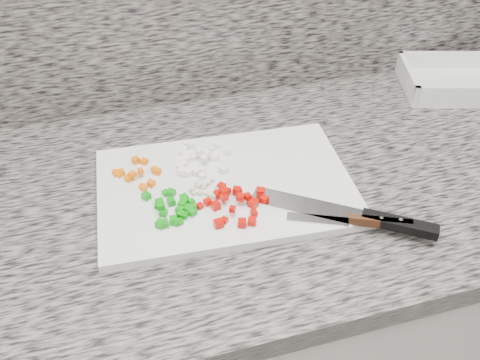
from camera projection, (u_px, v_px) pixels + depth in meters
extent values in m
cube|color=white|center=(241.00, 337.00, 1.24)|extent=(3.92, 0.62, 0.86)
cube|color=slate|center=(242.00, 191.00, 0.95)|extent=(3.96, 0.64, 0.04)
cube|color=silver|center=(226.00, 187.00, 0.92)|extent=(0.45, 0.32, 0.01)
cube|color=orange|center=(154.00, 170.00, 0.94)|extent=(0.01, 0.01, 0.01)
cube|color=orange|center=(119.00, 175.00, 0.93)|extent=(0.01, 0.01, 0.01)
cube|color=orange|center=(133.00, 174.00, 0.92)|extent=(0.01, 0.01, 0.01)
cube|color=orange|center=(136.00, 160.00, 0.96)|extent=(0.02, 0.02, 0.01)
cube|color=orange|center=(117.00, 174.00, 0.93)|extent=(0.01, 0.01, 0.01)
cube|color=orange|center=(145.00, 161.00, 0.96)|extent=(0.01, 0.01, 0.01)
cube|color=orange|center=(151.00, 183.00, 0.91)|extent=(0.02, 0.02, 0.01)
cube|color=orange|center=(144.00, 188.00, 0.90)|extent=(0.01, 0.01, 0.01)
cube|color=orange|center=(121.00, 172.00, 0.93)|extent=(0.01, 0.01, 0.01)
cube|color=orange|center=(121.00, 173.00, 0.93)|extent=(0.01, 0.01, 0.01)
cube|color=orange|center=(140.00, 171.00, 0.92)|extent=(0.01, 0.01, 0.01)
cube|color=orange|center=(142.00, 186.00, 0.90)|extent=(0.01, 0.01, 0.01)
cube|color=orange|center=(158.00, 172.00, 0.93)|extent=(0.01, 0.01, 0.01)
cube|color=orange|center=(115.00, 172.00, 0.93)|extent=(0.01, 0.01, 0.01)
cube|color=orange|center=(144.00, 161.00, 0.96)|extent=(0.01, 0.01, 0.01)
cube|color=orange|center=(128.00, 178.00, 0.92)|extent=(0.02, 0.02, 0.01)
cube|color=orange|center=(141.00, 172.00, 0.92)|extent=(0.01, 0.01, 0.01)
cube|color=white|center=(188.00, 172.00, 0.93)|extent=(0.02, 0.02, 0.01)
cube|color=white|center=(207.00, 154.00, 0.96)|extent=(0.01, 0.01, 0.01)
cube|color=white|center=(187.00, 155.00, 0.97)|extent=(0.02, 0.02, 0.01)
cube|color=white|center=(182.00, 172.00, 0.93)|extent=(0.02, 0.02, 0.01)
cube|color=white|center=(192.00, 145.00, 0.99)|extent=(0.01, 0.01, 0.01)
cube|color=white|center=(185.00, 164.00, 0.95)|extent=(0.01, 0.01, 0.01)
cube|color=white|center=(215.00, 158.00, 0.96)|extent=(0.02, 0.02, 0.01)
cube|color=white|center=(184.00, 149.00, 0.98)|extent=(0.01, 0.01, 0.01)
cube|color=white|center=(217.00, 145.00, 0.99)|extent=(0.01, 0.01, 0.01)
cube|color=white|center=(188.00, 144.00, 0.99)|extent=(0.01, 0.01, 0.01)
cube|color=white|center=(183.00, 161.00, 0.96)|extent=(0.02, 0.02, 0.01)
cube|color=white|center=(227.00, 150.00, 0.98)|extent=(0.02, 0.02, 0.01)
cube|color=white|center=(181.00, 166.00, 0.94)|extent=(0.02, 0.02, 0.01)
cube|color=white|center=(201.00, 170.00, 0.93)|extent=(0.02, 0.02, 0.01)
cube|color=white|center=(199.00, 152.00, 0.96)|extent=(0.01, 0.01, 0.01)
cube|color=white|center=(186.00, 160.00, 0.96)|extent=(0.02, 0.02, 0.01)
cube|color=white|center=(204.00, 158.00, 0.95)|extent=(0.01, 0.01, 0.01)
cube|color=white|center=(193.00, 157.00, 0.97)|extent=(0.01, 0.01, 0.01)
cube|color=white|center=(214.00, 155.00, 0.97)|extent=(0.01, 0.01, 0.01)
cube|color=white|center=(202.00, 176.00, 0.92)|extent=(0.01, 0.01, 0.01)
cube|color=white|center=(182.00, 152.00, 0.98)|extent=(0.01, 0.01, 0.01)
cube|color=white|center=(218.00, 145.00, 0.99)|extent=(0.01, 0.01, 0.01)
cube|color=white|center=(215.00, 156.00, 0.97)|extent=(0.02, 0.02, 0.01)
cube|color=white|center=(211.00, 149.00, 0.98)|extent=(0.01, 0.01, 0.01)
cube|color=white|center=(197.00, 171.00, 0.93)|extent=(0.02, 0.02, 0.01)
cube|color=white|center=(223.00, 169.00, 0.94)|extent=(0.02, 0.02, 0.01)
cube|color=#0C880C|center=(182.00, 205.00, 0.87)|extent=(0.02, 0.02, 0.01)
cube|color=#0C880C|center=(180.00, 210.00, 0.86)|extent=(0.02, 0.02, 0.01)
cube|color=#0C880C|center=(191.00, 202.00, 0.87)|extent=(0.01, 0.01, 0.01)
cube|color=#0C880C|center=(176.00, 222.00, 0.84)|extent=(0.01, 0.01, 0.01)
cube|color=#0C880C|center=(184.00, 197.00, 0.88)|extent=(0.01, 0.01, 0.01)
cube|color=#0C880C|center=(160.00, 202.00, 0.87)|extent=(0.01, 0.01, 0.01)
cube|color=#0C880C|center=(181.00, 215.00, 0.85)|extent=(0.02, 0.02, 0.01)
cube|color=#0C880C|center=(160.00, 224.00, 0.83)|extent=(0.02, 0.02, 0.01)
cube|color=#0C880C|center=(146.00, 196.00, 0.88)|extent=(0.02, 0.02, 0.01)
cube|color=#0C880C|center=(171.00, 193.00, 0.89)|extent=(0.02, 0.02, 0.01)
cube|color=#0C880C|center=(157.00, 205.00, 0.87)|extent=(0.01, 0.01, 0.01)
cube|color=#0C880C|center=(193.00, 207.00, 0.86)|extent=(0.01, 0.01, 0.01)
cube|color=#0C880C|center=(163.00, 213.00, 0.85)|extent=(0.01, 0.01, 0.01)
cube|color=#0C880C|center=(164.00, 224.00, 0.83)|extent=(0.01, 0.01, 0.01)
cube|color=#0C880C|center=(166.00, 193.00, 0.89)|extent=(0.01, 0.01, 0.01)
cube|color=#0C880C|center=(192.00, 212.00, 0.85)|extent=(0.02, 0.02, 0.01)
cube|color=#0C880C|center=(173.00, 220.00, 0.84)|extent=(0.01, 0.01, 0.01)
cube|color=#0C880C|center=(180.00, 222.00, 0.84)|extent=(0.01, 0.01, 0.01)
cube|color=#0C880C|center=(171.00, 202.00, 0.87)|extent=(0.01, 0.01, 0.01)
cube|color=#0C880C|center=(187.00, 208.00, 0.86)|extent=(0.02, 0.02, 0.01)
cube|color=#0C880C|center=(161.00, 206.00, 0.85)|extent=(0.01, 0.01, 0.01)
cube|color=#0C880C|center=(185.00, 201.00, 0.87)|extent=(0.01, 0.01, 0.01)
cube|color=#0C880C|center=(184.00, 215.00, 0.85)|extent=(0.01, 0.01, 0.01)
cube|color=#C10A02|center=(253.00, 203.00, 0.87)|extent=(0.02, 0.02, 0.01)
cube|color=#C10A02|center=(237.00, 191.00, 0.89)|extent=(0.02, 0.02, 0.01)
cube|color=#C10A02|center=(252.00, 221.00, 0.84)|extent=(0.02, 0.02, 0.01)
cube|color=#C10A02|center=(250.00, 202.00, 0.87)|extent=(0.01, 0.01, 0.01)
cube|color=#C10A02|center=(242.00, 223.00, 0.83)|extent=(0.02, 0.02, 0.01)
cube|color=#C10A02|center=(224.00, 192.00, 0.88)|extent=(0.02, 0.02, 0.01)
cube|color=#C10A02|center=(200.00, 206.00, 0.87)|extent=(0.01, 0.01, 0.01)
cube|color=#C10A02|center=(224.00, 220.00, 0.84)|extent=(0.01, 0.01, 0.01)
cube|color=#C10A02|center=(219.00, 223.00, 0.83)|extent=(0.02, 0.02, 0.01)
cube|color=#C10A02|center=(216.00, 206.00, 0.86)|extent=(0.02, 0.02, 0.01)
cube|color=#C10A02|center=(222.00, 187.00, 0.90)|extent=(0.02, 0.02, 0.01)
cube|color=#C10A02|center=(208.00, 202.00, 0.87)|extent=(0.01, 0.01, 0.01)
cube|color=#C10A02|center=(264.00, 199.00, 0.88)|extent=(0.02, 0.02, 0.01)
cube|color=#C10A02|center=(227.00, 191.00, 0.89)|extent=(0.02, 0.02, 0.01)
cube|color=#C10A02|center=(218.00, 195.00, 0.89)|extent=(0.01, 0.01, 0.01)
cube|color=#C10A02|center=(261.00, 192.00, 0.89)|extent=(0.02, 0.02, 0.01)
cube|color=#C10A02|center=(247.00, 196.00, 0.87)|extent=(0.01, 0.01, 0.01)
cube|color=#C10A02|center=(238.00, 191.00, 0.88)|extent=(0.01, 0.01, 0.01)
cube|color=#C10A02|center=(241.00, 197.00, 0.87)|extent=(0.02, 0.02, 0.01)
cube|color=#C10A02|center=(233.00, 209.00, 0.85)|extent=(0.01, 0.01, 0.01)
cube|color=#C10A02|center=(224.00, 197.00, 0.87)|extent=(0.01, 0.01, 0.01)
cube|color=#C10A02|center=(254.00, 213.00, 0.85)|extent=(0.01, 0.01, 0.01)
cube|color=beige|center=(220.00, 193.00, 0.89)|extent=(0.01, 0.01, 0.01)
cube|color=beige|center=(207.00, 194.00, 0.89)|extent=(0.01, 0.01, 0.01)
cube|color=beige|center=(192.00, 190.00, 0.90)|extent=(0.01, 0.01, 0.01)
cube|color=beige|center=(200.00, 193.00, 0.89)|extent=(0.01, 0.01, 0.01)
cube|color=beige|center=(212.00, 180.00, 0.92)|extent=(0.01, 0.01, 0.01)
cube|color=beige|center=(211.00, 195.00, 0.89)|extent=(0.01, 0.01, 0.01)
cube|color=beige|center=(209.00, 183.00, 0.91)|extent=(0.01, 0.01, 0.01)
cube|color=beige|center=(194.00, 193.00, 0.89)|extent=(0.01, 0.01, 0.01)
cube|color=beige|center=(197.00, 183.00, 0.91)|extent=(0.01, 0.01, 0.01)
cube|color=beige|center=(217.00, 188.00, 0.90)|extent=(0.01, 0.01, 0.01)
cube|color=beige|center=(203.00, 188.00, 0.90)|extent=(0.01, 0.01, 0.01)
cube|color=beige|center=(217.00, 188.00, 0.90)|extent=(0.01, 0.01, 0.01)
cube|color=beige|center=(205.00, 185.00, 0.91)|extent=(0.01, 0.01, 0.01)
cube|color=beige|center=(214.00, 197.00, 0.88)|extent=(0.01, 0.01, 0.01)
cube|color=beige|center=(215.00, 195.00, 0.89)|extent=(0.01, 0.01, 0.01)
cube|color=beige|center=(198.00, 186.00, 0.91)|extent=(0.01, 0.01, 0.01)
cube|color=silver|center=(306.00, 206.00, 0.87)|extent=(0.17, 0.14, 0.00)
cube|color=black|center=(400.00, 224.00, 0.83)|extent=(0.11, 0.09, 0.02)
cylinder|color=silver|center=(401.00, 220.00, 0.82)|extent=(0.01, 0.01, 0.00)
cube|color=silver|center=(317.00, 220.00, 0.85)|extent=(0.10, 0.06, 0.00)
cube|color=#4A2612|center=(380.00, 222.00, 0.83)|extent=(0.09, 0.05, 0.02)
cylinder|color=silver|center=(381.00, 218.00, 0.83)|extent=(0.01, 0.01, 0.00)
cube|color=silver|center=(455.00, 86.00, 1.19)|extent=(0.27, 0.23, 0.01)
cube|color=silver|center=(448.00, 60.00, 1.23)|extent=(0.23, 0.08, 0.04)
cube|color=silver|center=(470.00, 95.00, 1.11)|extent=(0.23, 0.08, 0.04)
cube|color=silver|center=(408.00, 76.00, 1.17)|extent=(0.06, 0.16, 0.04)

